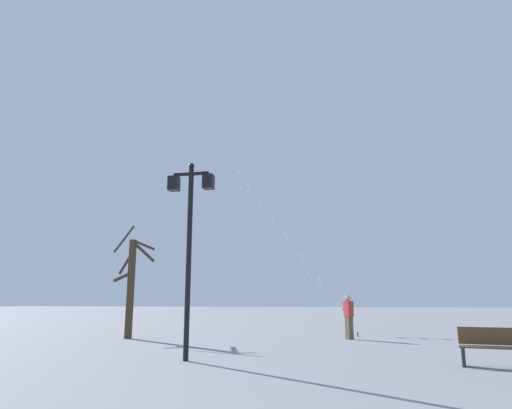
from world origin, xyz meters
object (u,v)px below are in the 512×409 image
Objects in this scene: twin_lantern_lamp_post at (190,221)px; kite_flyer at (349,316)px; bare_tree at (131,283)px; park_bench at (496,347)px; kite_train at (274,219)px.

kite_flyer is (4.07, 7.53, -2.71)m from twin_lantern_lamp_post.
twin_lantern_lamp_post is at bearing -52.20° from bare_tree.
bare_tree is 13.51m from park_bench.
kite_flyer reaches higher than park_bench.
kite_train reaches higher than twin_lantern_lamp_post.
twin_lantern_lamp_post is 14.55m from kite_train.
kite_train is at bearing 90.15° from twin_lantern_lamp_post.
twin_lantern_lamp_post is 1.14× the size of bare_tree.
bare_tree is 2.78× the size of park_bench.
kite_flyer is at bearing 126.44° from park_bench.
bare_tree is (-4.63, -8.31, -3.92)m from kite_train.
kite_train is (-0.04, 14.33, 2.52)m from twin_lantern_lamp_post.
bare_tree is (-8.74, -1.51, 1.31)m from kite_flyer.
park_bench is (12.12, -5.69, -1.77)m from bare_tree.
bare_tree reaches higher than park_bench.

